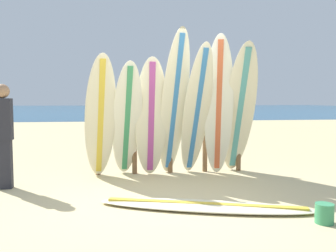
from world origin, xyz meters
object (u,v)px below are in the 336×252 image
object	(u,v)px
beachgoer_standing	(3,131)
sand_bucket	(324,213)
surfboard_rack	(170,137)
surfboard_leaning_left	(127,121)
surfboard_leaning_center_right	(197,112)
surfboard_leaning_far_left	(100,118)
surfboard_lying_on_sand	(204,206)
surfboard_leaning_center_left	(151,118)
surfboard_leaning_center	(174,105)
surfboard_leaning_far_right	(239,110)
surfboard_leaning_right	(219,107)
small_boat_offshore	(238,112)

from	to	relation	value
beachgoer_standing	sand_bucket	world-z (taller)	beachgoer_standing
surfboard_rack	surfboard_leaning_left	distance (m)	0.93
surfboard_leaning_left	surfboard_leaning_center_right	xyz separation A→B (m)	(1.22, -0.08, 0.15)
surfboard_leaning_far_left	sand_bucket	xyz separation A→B (m)	(2.54, -2.45, -0.94)
surfboard_leaning_left	surfboard_lying_on_sand	size ratio (longest dim) A/B	0.74
surfboard_leaning_center_left	surfboard_leaning_left	bearing A→B (deg)	-178.60
surfboard_rack	surfboard_leaning_left	xyz separation A→B (m)	(-0.81, -0.32, 0.34)
surfboard_leaning_far_left	beachgoer_standing	xyz separation A→B (m)	(-1.43, -0.38, -0.17)
surfboard_leaning_center	beachgoer_standing	size ratio (longest dim) A/B	1.60
surfboard_rack	sand_bucket	size ratio (longest dim) A/B	12.55
surfboard_leaning_center_right	surfboard_leaning_far_right	world-z (taller)	surfboard_leaning_far_right
surfboard_leaning_center_left	surfboard_leaning_far_right	world-z (taller)	surfboard_leaning_far_right
surfboard_leaning_far_left	surfboard_leaning_far_right	world-z (taller)	surfboard_leaning_far_right
surfboard_leaning_left	surfboard_leaning_center_right	bearing A→B (deg)	-3.69
surfboard_leaning_right	surfboard_leaning_center_right	bearing A→B (deg)	178.43
surfboard_leaning_far_left	surfboard_rack	bearing A→B (deg)	18.27
surfboard_lying_on_sand	sand_bucket	xyz separation A→B (m)	(1.18, -0.68, 0.08)
surfboard_leaning_center	surfboard_lying_on_sand	size ratio (longest dim) A/B	0.94
surfboard_rack	surfboard_leaning_left	world-z (taller)	surfboard_leaning_left
surfboard_rack	surfboard_leaning_left	size ratio (longest dim) A/B	1.38
surfboard_leaning_far_left	surfboard_leaning_left	distance (m)	0.46
surfboard_rack	beachgoer_standing	bearing A→B (deg)	-163.43
surfboard_leaning_center_left	sand_bucket	size ratio (longest dim) A/B	9.49
surfboard_leaning_center	small_boat_offshore	bearing A→B (deg)	68.14
small_boat_offshore	sand_bucket	size ratio (longest dim) A/B	11.14
surfboard_leaning_center_left	surfboard_lying_on_sand	bearing A→B (deg)	-75.37
surfboard_rack	small_boat_offshore	bearing A→B (deg)	67.84
surfboard_leaning_center	surfboard_leaning_far_right	world-z (taller)	surfboard_leaning_center
surfboard_leaning_far_right	beachgoer_standing	world-z (taller)	surfboard_leaning_far_right
surfboard_leaning_center	surfboard_leaning_center_right	world-z (taller)	surfboard_leaning_center
surfboard_lying_on_sand	beachgoer_standing	xyz separation A→B (m)	(-2.79, 1.39, 0.84)
surfboard_leaning_center_right	beachgoer_standing	size ratio (longest dim) A/B	1.45
surfboard_leaning_right	surfboard_rack	bearing A→B (deg)	153.18
surfboard_leaning_far_right	beachgoer_standing	size ratio (longest dim) A/B	1.47
surfboard_lying_on_sand	small_boat_offshore	bearing A→B (deg)	69.56
surfboard_leaning_left	sand_bucket	size ratio (longest dim) A/B	9.08
sand_bucket	surfboard_leaning_center_left	bearing A→B (deg)	123.09
surfboard_leaning_center	surfboard_lying_on_sand	world-z (taller)	surfboard_leaning_center
surfboard_lying_on_sand	small_boat_offshore	xyz separation A→B (m)	(10.73, 28.79, 0.22)
surfboard_lying_on_sand	surfboard_leaning_left	bearing A→B (deg)	115.99
surfboard_lying_on_sand	surfboard_leaning_center_left	bearing A→B (deg)	104.63
surfboard_leaning_left	surfboard_leaning_right	bearing A→B (deg)	-3.17
surfboard_leaning_center_left	surfboard_leaning_center_right	distance (m)	0.81
surfboard_leaning_center_right	surfboard_leaning_left	bearing A→B (deg)	176.31
surfboard_leaning_far_left	surfboard_leaning_center_right	bearing A→B (deg)	0.62
surfboard_leaning_left	beachgoer_standing	size ratio (longest dim) A/B	1.25
surfboard_leaning_far_left	small_boat_offshore	bearing A→B (deg)	65.90
small_boat_offshore	surfboard_leaning_right	bearing A→B (deg)	-110.37
small_boat_offshore	sand_bucket	bearing A→B (deg)	-107.96
surfboard_leaning_right	beachgoer_standing	world-z (taller)	surfboard_leaning_right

